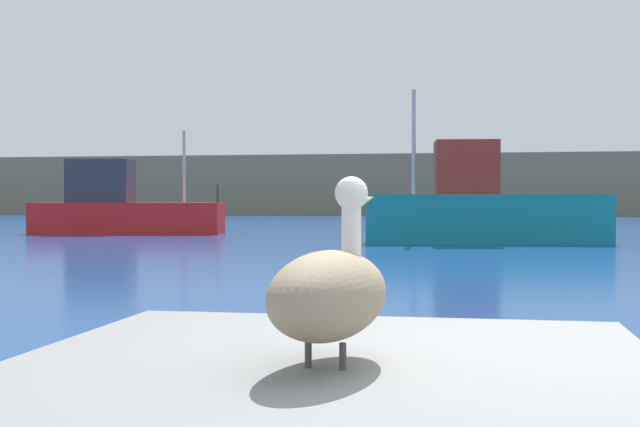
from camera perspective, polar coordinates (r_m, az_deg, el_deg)
The scene contains 4 objects.
hillside_backdrop at distance 78.15m, azimuth 10.50°, elevation 1.87°, with size 140.00×15.62×5.19m, color #7F755B.
pelican at distance 3.57m, azimuth 0.69°, elevation -5.28°, with size 0.57×1.21×0.81m.
fishing_boat_teal at distance 26.16m, azimuth 10.91°, elevation 0.28°, with size 7.45×2.67×4.71m.
fishing_boat_red at distance 33.73m, azimuth -13.28°, elevation 0.29°, with size 7.53×3.34×4.02m.
Camera 1 is at (-0.51, -4.21, 1.34)m, focal length 47.19 mm.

